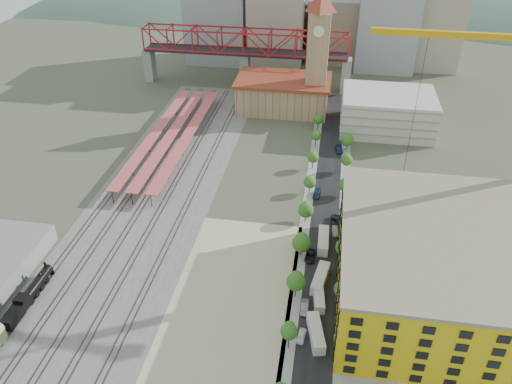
% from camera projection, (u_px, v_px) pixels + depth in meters
% --- Properties ---
extents(ground, '(400.00, 400.00, 0.00)m').
position_uv_depth(ground, '(266.00, 228.00, 139.18)').
color(ground, '#474C38').
rests_on(ground, ground).
extents(ballast_strip, '(36.00, 165.00, 0.06)m').
position_uv_depth(ballast_strip, '(162.00, 184.00, 158.45)').
color(ballast_strip, '#605E59').
rests_on(ballast_strip, ground).
extents(dirt_lot, '(28.00, 67.00, 0.06)m').
position_uv_depth(dirt_lot, '(229.00, 309.00, 113.71)').
color(dirt_lot, tan).
rests_on(dirt_lot, ground).
extents(street_asphalt, '(12.00, 170.00, 0.06)m').
position_uv_depth(street_asphalt, '(326.00, 203.00, 149.39)').
color(street_asphalt, black).
rests_on(street_asphalt, ground).
extents(sidewalk_west, '(3.00, 170.00, 0.04)m').
position_uv_depth(sidewalk_west, '(308.00, 202.00, 150.13)').
color(sidewalk_west, gray).
rests_on(sidewalk_west, ground).
extents(sidewalk_east, '(3.00, 170.00, 0.04)m').
position_uv_depth(sidewalk_east, '(345.00, 205.00, 148.65)').
color(sidewalk_east, gray).
rests_on(sidewalk_east, ground).
extents(construction_pad, '(50.00, 90.00, 0.06)m').
position_uv_depth(construction_pad, '(444.00, 298.00, 116.60)').
color(construction_pad, gray).
rests_on(construction_pad, ground).
extents(rail_tracks, '(26.56, 160.00, 0.18)m').
position_uv_depth(rail_tracks, '(157.00, 183.00, 158.63)').
color(rail_tracks, '#382B23').
rests_on(rail_tracks, ground).
extents(platform_canopies, '(16.00, 80.00, 4.12)m').
position_uv_depth(platform_canopies, '(172.00, 133.00, 179.65)').
color(platform_canopies, '#BE5049').
rests_on(platform_canopies, ground).
extents(station_hall, '(38.00, 24.00, 13.10)m').
position_uv_depth(station_hall, '(283.00, 94.00, 203.86)').
color(station_hall, tan).
rests_on(station_hall, ground).
extents(clock_tower, '(12.00, 12.00, 52.00)m').
position_uv_depth(clock_tower, '(318.00, 43.00, 188.38)').
color(clock_tower, tan).
rests_on(clock_tower, ground).
extents(parking_garage, '(34.00, 26.00, 14.00)m').
position_uv_depth(parking_garage, '(387.00, 112.00, 188.26)').
color(parking_garage, silver).
rests_on(parking_garage, ground).
extents(truss_bridge, '(94.00, 9.60, 25.60)m').
position_uv_depth(truss_bridge, '(245.00, 45.00, 218.85)').
color(truss_bridge, gray).
rests_on(truss_bridge, ground).
extents(construction_building, '(44.60, 50.60, 18.80)m').
position_uv_depth(construction_building, '(439.00, 267.00, 111.86)').
color(construction_building, yellow).
rests_on(construction_building, ground).
extents(street_trees, '(15.40, 124.40, 8.00)m').
position_uv_depth(street_trees, '(325.00, 223.00, 141.15)').
color(street_trees, '#23621D').
rests_on(street_trees, ground).
extents(skyline, '(133.00, 46.00, 60.00)m').
position_uv_depth(skyline, '(324.00, 17.00, 243.11)').
color(skyline, '#9EA0A3').
rests_on(skyline, ground).
extents(distant_hills, '(647.00, 264.00, 227.00)m').
position_uv_depth(distant_hills, '(370.00, 116.00, 391.27)').
color(distant_hills, '#4C6B59').
rests_on(distant_hills, ground).
extents(locomotive, '(2.61, 20.16, 5.04)m').
position_uv_depth(locomotive, '(30.00, 294.00, 115.26)').
color(locomotive, black).
rests_on(locomotive, ground).
extents(site_trailer_a, '(4.72, 10.28, 2.72)m').
position_uv_depth(site_trailer_a, '(316.00, 333.00, 106.26)').
color(site_trailer_a, silver).
rests_on(site_trailer_a, ground).
extents(site_trailer_b, '(3.29, 9.00, 2.41)m').
position_uv_depth(site_trailer_b, '(319.00, 297.00, 115.35)').
color(site_trailer_b, silver).
rests_on(site_trailer_b, ground).
extents(site_trailer_c, '(4.39, 10.47, 2.78)m').
position_uv_depth(site_trailer_c, '(320.00, 279.00, 120.22)').
color(site_trailer_c, silver).
rests_on(site_trailer_c, ground).
extents(site_trailer_d, '(2.89, 10.39, 2.83)m').
position_uv_depth(site_trailer_d, '(323.00, 241.00, 132.32)').
color(site_trailer_d, silver).
rests_on(site_trailer_d, ground).
extents(car_0, '(2.13, 4.32, 1.42)m').
position_uv_depth(car_0, '(301.00, 336.00, 106.37)').
color(car_0, white).
rests_on(car_0, ground).
extents(car_1, '(1.83, 4.93, 1.61)m').
position_uv_depth(car_1, '(304.00, 307.00, 113.20)').
color(car_1, gray).
rests_on(car_1, ground).
extents(car_2, '(2.76, 5.54, 1.51)m').
position_uv_depth(car_2, '(310.00, 256.00, 128.19)').
color(car_2, black).
rests_on(car_2, ground).
extents(car_3, '(2.76, 5.38, 1.49)m').
position_uv_depth(car_3, '(317.00, 194.00, 152.31)').
color(car_3, navy).
rests_on(car_3, ground).
extents(car_5, '(1.93, 4.62, 1.48)m').
position_uv_depth(car_5, '(335.00, 231.00, 136.89)').
color(car_5, '#9D9DA2').
rests_on(car_5, ground).
extents(car_6, '(2.87, 5.66, 1.53)m').
position_uv_depth(car_6, '(336.00, 221.00, 140.74)').
color(car_6, black).
rests_on(car_6, ground).
extents(car_7, '(3.09, 5.72, 1.57)m').
position_uv_depth(car_7, '(339.00, 150.00, 176.04)').
color(car_7, navy).
rests_on(car_7, ground).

